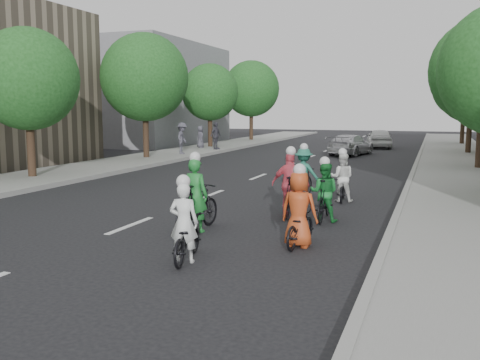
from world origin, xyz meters
The scene contains 24 objects.
ground centered at (0.00, 0.00, 0.00)m, with size 120.00×120.00×0.00m, color black.
sidewalk_left centered at (-8.00, 10.00, 0.07)m, with size 4.00×80.00×0.15m, color gray.
curb_left centered at (-6.05, 10.00, 0.09)m, with size 0.18×80.00×0.18m, color #999993.
sidewalk_right centered at (8.00, 10.00, 0.07)m, with size 4.00×80.00×0.15m, color gray.
curb_right centered at (6.05, 10.00, 0.09)m, with size 0.18×80.00×0.18m, color #999993.
bldg_sw centered at (-16.00, 28.00, 4.00)m, with size 10.00×14.00×8.00m, color slate.
tree_l_2 centered at (-8.20, 6.00, 3.96)m, with size 4.00×4.00×5.97m.
tree_l_3 centered at (-8.20, 15.00, 4.52)m, with size 4.80×4.80×6.93m.
tree_l_4 centered at (-8.20, 24.00, 3.96)m, with size 4.00×4.00×5.97m.
tree_l_5 centered at (-8.20, 33.00, 4.52)m, with size 4.80×4.80×6.93m.
tree_r_2 centered at (8.80, 24.60, 3.96)m, with size 4.00×4.00×5.97m.
tree_r_3 centered at (8.80, 33.60, 4.52)m, with size 4.80×4.80×6.93m.
cyclist_0 centered at (4.33, -0.49, 0.60)m, with size 0.81×1.59×1.73m.
cyclist_1 centered at (4.26, 5.25, 0.58)m, with size 0.78×1.59×1.64m.
cyclist_2 centered at (2.60, -2.27, 0.53)m, with size 0.84×1.68×1.64m.
cyclist_3 centered at (4.32, 2.19, 0.63)m, with size 0.74×1.84×1.65m.
cyclist_4 centered at (3.36, 2.52, 0.68)m, with size 1.03×1.84×1.86m.
cyclist_5 centered at (3.00, 5.50, 0.68)m, with size 1.07×1.64×1.75m.
cyclist_6 centered at (1.76, 0.07, 0.65)m, with size 0.73×1.89×1.85m.
follow_car_lead centered at (2.03, 21.89, 0.63)m, with size 1.77×4.35×1.26m, color #BBBBC0.
follow_car_trail centered at (3.05, 28.78, 0.70)m, with size 1.65×4.10×1.40m, color white.
spectator_0 centered at (-7.28, 17.66, 1.08)m, with size 1.21×0.69×1.87m, color #545260.
spectator_1 centered at (-6.76, 21.57, 1.05)m, with size 1.05×0.44×1.79m, color #484753.
spectator_2 centered at (-8.27, 22.47, 0.91)m, with size 0.74×0.48×1.52m, color #4E4C59.
Camera 1 is at (6.90, -11.05, 2.83)m, focal length 40.00 mm.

